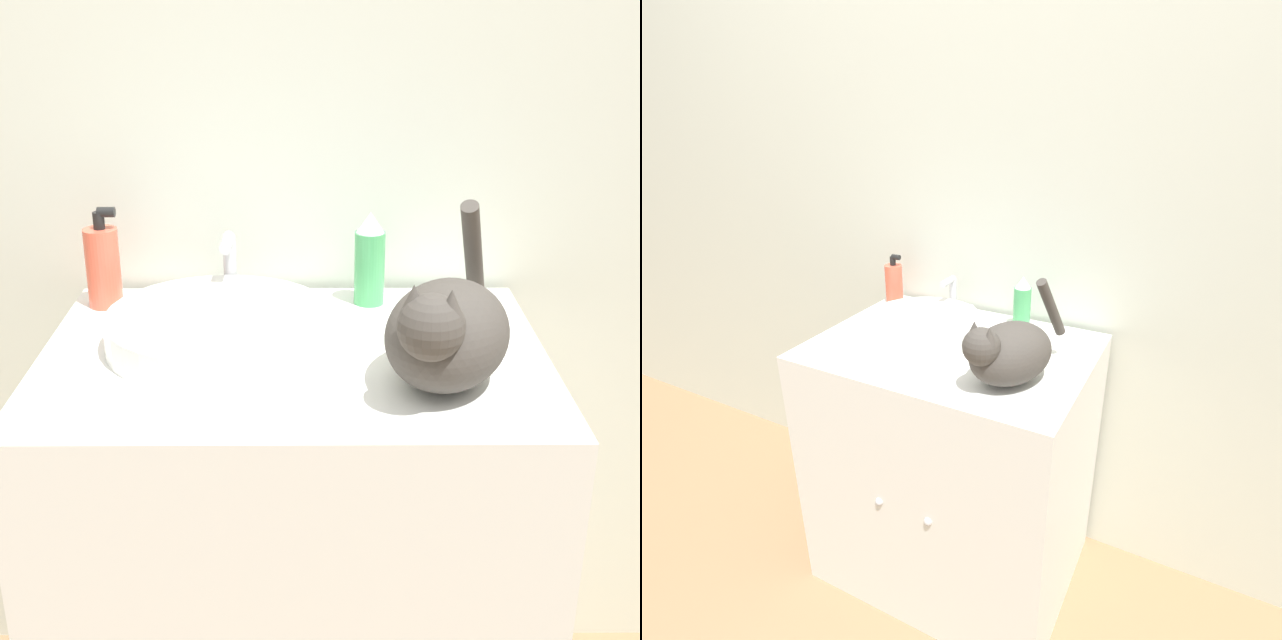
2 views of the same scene
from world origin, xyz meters
The scene contains 7 objects.
wall_back centered at (0.00, 0.62, 1.25)m, with size 6.00×0.05×2.50m.
vanity_cabinet centered at (0.00, 0.29, 0.42)m, with size 0.80×0.59×0.84m.
sink_basin centered at (-0.12, 0.32, 0.87)m, with size 0.37×0.37×0.05m.
faucet centered at (-0.12, 0.51, 0.90)m, with size 0.15×0.09×0.13m.
cat centered at (0.22, 0.17, 0.93)m, with size 0.25×0.35×0.25m.
soap_bottle centered at (-0.34, 0.49, 0.92)m, with size 0.06×0.06×0.18m.
spray_bottle centered at (0.13, 0.50, 0.93)m, with size 0.05×0.05×0.17m.
Camera 1 is at (0.03, -1.00, 1.43)m, focal length 50.00 mm.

